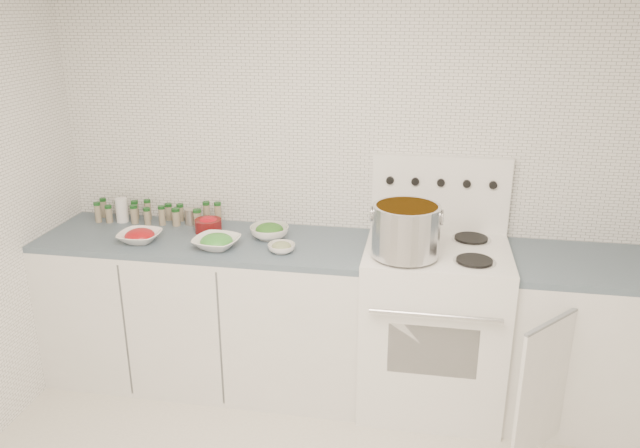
{
  "coord_description": "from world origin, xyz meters",
  "views": [
    {
      "loc": [
        0.4,
        -1.95,
        2.15
      ],
      "look_at": [
        -0.15,
        1.14,
        1.04
      ],
      "focal_mm": 35.0,
      "sensor_mm": 36.0,
      "label": 1
    }
  ],
  "objects": [
    {
      "name": "salt_canister",
      "position": [
        -1.41,
        1.37,
        0.97
      ],
      "size": [
        0.07,
        0.07,
        0.15
      ],
      "primitive_type": "cylinder",
      "rotation": [
        0.0,
        0.0,
        -0.01
      ],
      "color": "white",
      "rests_on": "counter_left"
    },
    {
      "name": "bowl_broccoli",
      "position": [
        -0.46,
        1.25,
        0.94
      ],
      "size": [
        0.22,
        0.22,
        0.09
      ],
      "color": "white",
      "rests_on": "counter_left"
    },
    {
      "name": "tin_can",
      "position": [
        -0.98,
        1.4,
        0.95
      ],
      "size": [
        0.08,
        0.08,
        0.09
      ],
      "primitive_type": "cylinder",
      "rotation": [
        0.0,
        0.0,
        0.1
      ],
      "color": "#AFA294",
      "rests_on": "counter_left"
    },
    {
      "name": "counter_right",
      "position": [
        1.3,
        1.19,
        0.45
      ],
      "size": [
        0.89,
        0.93,
        0.9
      ],
      "color": "white",
      "rests_on": "ground"
    },
    {
      "name": "bowl_tomato",
      "position": [
        -1.15,
        1.07,
        0.93
      ],
      "size": [
        0.23,
        0.23,
        0.08
      ],
      "color": "white",
      "rests_on": "counter_left"
    },
    {
      "name": "stock_pot",
      "position": [
        0.31,
        1.02,
        1.09
      ],
      "size": [
        0.36,
        0.34,
        0.26
      ],
      "rotation": [
        0.0,
        0.0,
        0.29
      ],
      "color": "silver",
      "rests_on": "stove"
    },
    {
      "name": "bowl_zucchini",
      "position": [
        -0.34,
        1.06,
        0.93
      ],
      "size": [
        0.19,
        0.19,
        0.06
      ],
      "color": "white",
      "rests_on": "counter_left"
    },
    {
      "name": "stove",
      "position": [
        0.48,
        1.19,
        0.5
      ],
      "size": [
        0.76,
        0.7,
        1.36
      ],
      "color": "white",
      "rests_on": "ground"
    },
    {
      "name": "spice_cluster",
      "position": [
        -1.2,
        1.4,
        0.96
      ],
      "size": [
        0.78,
        0.16,
        0.14
      ],
      "color": "gray",
      "rests_on": "counter_left"
    },
    {
      "name": "bowl_pepper",
      "position": [
        -0.83,
        1.28,
        0.95
      ],
      "size": [
        0.15,
        0.15,
        0.1
      ],
      "color": "#601011",
      "rests_on": "counter_left"
    },
    {
      "name": "counter_left",
      "position": [
        -0.82,
        1.19,
        0.45
      ],
      "size": [
        1.85,
        0.62,
        0.9
      ],
      "color": "white",
      "rests_on": "ground"
    },
    {
      "name": "room_walls",
      "position": [
        0.0,
        0.0,
        1.56
      ],
      "size": [
        3.54,
        3.04,
        2.52
      ],
      "color": "white",
      "rests_on": "ground"
    },
    {
      "name": "bowl_snowpea",
      "position": [
        -0.7,
        1.06,
        0.93
      ],
      "size": [
        0.28,
        0.28,
        0.08
      ],
      "color": "white",
      "rests_on": "counter_left"
    }
  ]
}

